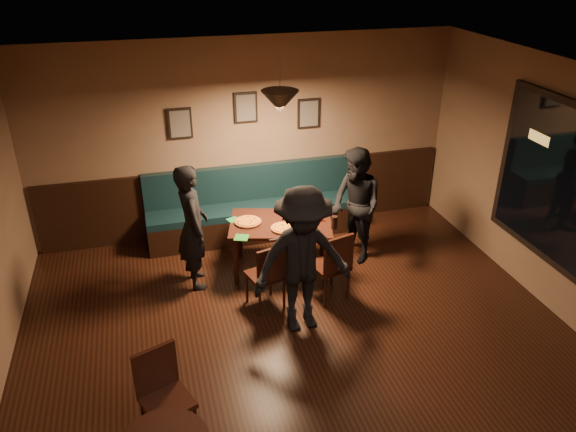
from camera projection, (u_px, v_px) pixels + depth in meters
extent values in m
plane|color=black|center=(322.00, 388.00, 5.44)|extent=(7.00, 7.00, 0.00)
plane|color=silver|center=(332.00, 107.00, 4.18)|extent=(7.00, 7.00, 0.00)
plane|color=#8C704F|center=(246.00, 138.00, 7.83)|extent=(6.00, 0.00, 6.00)
cube|color=black|center=(249.00, 197.00, 8.21)|extent=(5.88, 0.06, 1.00)
plane|color=black|center=(575.00, 195.00, 5.88)|extent=(0.00, 2.40, 2.40)
cube|color=black|center=(180.00, 123.00, 7.46)|extent=(0.32, 0.04, 0.42)
cube|color=black|center=(246.00, 108.00, 7.60)|extent=(0.32, 0.04, 0.42)
cube|color=black|center=(309.00, 113.00, 7.88)|extent=(0.32, 0.04, 0.42)
cone|color=black|center=(280.00, 101.00, 6.38)|extent=(0.44, 0.44, 0.25)
cube|color=black|center=(281.00, 246.00, 7.24)|extent=(1.45, 1.13, 0.69)
imported|color=black|center=(193.00, 227.00, 6.74)|extent=(0.41, 0.60, 1.60)
imported|color=black|center=(356.00, 206.00, 7.32)|extent=(0.75, 0.88, 1.55)
imported|color=black|center=(303.00, 261.00, 5.94)|extent=(1.14, 0.71, 1.70)
cylinder|color=orange|center=(248.00, 222.00, 7.06)|extent=(0.38, 0.38, 0.04)
cylinder|color=orange|center=(283.00, 228.00, 6.91)|extent=(0.38, 0.38, 0.04)
cylinder|color=orange|center=(313.00, 212.00, 7.30)|extent=(0.41, 0.41, 0.04)
cylinder|color=black|center=(334.00, 222.00, 6.91)|extent=(0.10, 0.10, 0.16)
cylinder|color=#A01505|center=(322.00, 217.00, 7.09)|extent=(0.04, 0.04, 0.13)
cube|color=#207B3B|center=(233.00, 220.00, 7.15)|extent=(0.18, 0.18, 0.01)
cube|color=#1E7223|center=(241.00, 238.00, 6.72)|extent=(0.21, 0.21, 0.01)
cube|color=silver|center=(283.00, 238.00, 6.73)|extent=(0.20, 0.07, 0.00)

